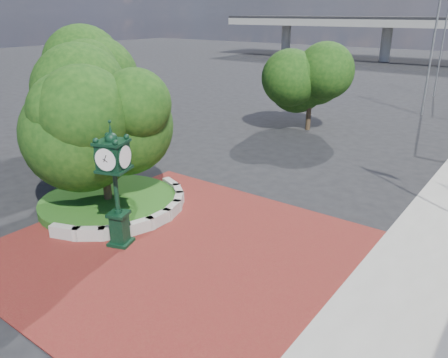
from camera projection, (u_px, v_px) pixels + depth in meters
ground at (192, 238)px, 17.15m from camera, size 200.00×200.00×0.00m
plaza at (175, 248)px, 16.40m from camera, size 12.00×12.00×0.04m
planter_wall at (144, 214)px, 18.57m from camera, size 2.96×6.77×0.54m
grass_bed at (109, 202)px, 19.87m from camera, size 6.10×6.10×0.40m
tree_planter at (101, 127)px, 18.61m from camera, size 5.20×5.20×6.33m
tree_northwest at (82, 85)px, 26.67m from camera, size 5.60×5.60×6.93m
tree_street at (311, 86)px, 31.69m from camera, size 4.40×4.40×5.45m
post_clock at (115, 181)px, 15.73m from camera, size 1.21×1.21×4.77m
street_lamp_near at (436, 43)px, 35.40m from camera, size 2.25×0.47×10.05m
street_lamp_far at (444, 46)px, 44.01m from camera, size 1.93×0.41×8.59m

